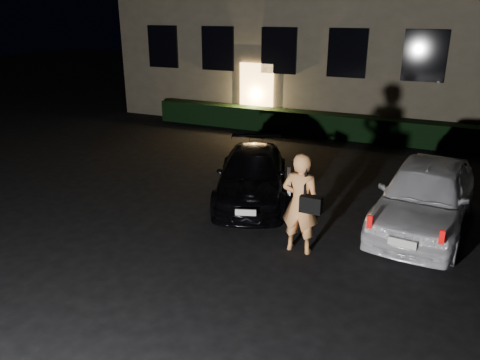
% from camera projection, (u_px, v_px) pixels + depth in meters
% --- Properties ---
extents(ground, '(80.00, 80.00, 0.00)m').
position_uv_depth(ground, '(201.00, 273.00, 8.36)').
color(ground, black).
rests_on(ground, ground).
extents(hedge, '(15.00, 0.70, 0.85)m').
position_uv_depth(hedge, '(339.00, 126.00, 17.19)').
color(hedge, black).
rests_on(hedge, ground).
extents(sedan, '(2.94, 4.41, 1.19)m').
position_uv_depth(sedan, '(252.00, 175.00, 11.57)').
color(sedan, black).
rests_on(sedan, ground).
extents(hatch, '(2.16, 4.49, 1.48)m').
position_uv_depth(hatch, '(425.00, 195.00, 9.92)').
color(hatch, white).
rests_on(hatch, ground).
extents(man, '(0.82, 0.49, 2.00)m').
position_uv_depth(man, '(301.00, 203.00, 8.82)').
color(man, '#FFA45A').
rests_on(man, ground).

